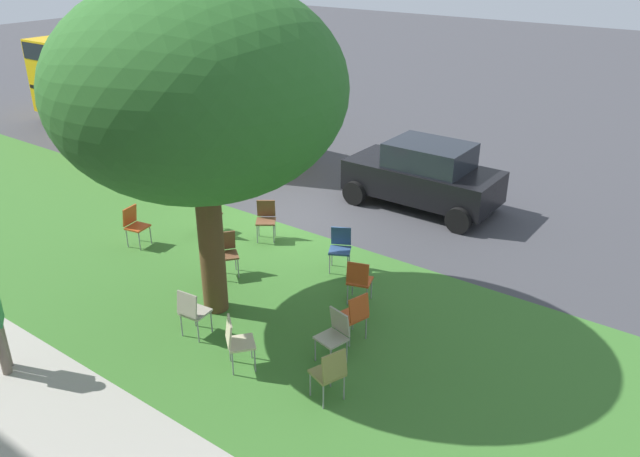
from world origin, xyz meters
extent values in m
plane|color=#424247|center=(0.00, 0.00, 0.00)|extent=(80.00, 80.00, 0.00)
cube|color=#3D752D|center=(0.00, 3.20, 0.00)|extent=(48.00, 6.00, 0.01)
cylinder|color=brown|center=(-1.29, 3.75, 1.43)|extent=(0.44, 0.44, 2.86)
ellipsoid|color=#2D6B28|center=(-1.29, 3.75, 3.97)|extent=(4.68, 4.68, 3.46)
cube|color=#C64C1E|center=(1.85, 2.91, 0.44)|extent=(0.47, 0.48, 0.04)
cube|color=#C64C1E|center=(2.03, 2.94, 0.68)|extent=(0.15, 0.41, 0.40)
cylinder|color=gray|center=(1.65, 3.06, 0.21)|extent=(0.02, 0.02, 0.42)
cylinder|color=gray|center=(1.71, 2.71, 0.21)|extent=(0.02, 0.02, 0.42)
cylinder|color=gray|center=(1.99, 3.12, 0.21)|extent=(0.02, 0.02, 0.42)
cylinder|color=gray|center=(2.05, 2.77, 0.21)|extent=(0.02, 0.02, 0.42)
cube|color=#335184|center=(-2.28, 1.26, 0.44)|extent=(0.56, 0.55, 0.04)
cube|color=#335184|center=(-2.20, 1.10, 0.68)|extent=(0.39, 0.26, 0.40)
cylinder|color=gray|center=(-2.20, 1.50, 0.21)|extent=(0.02, 0.02, 0.42)
cylinder|color=gray|center=(-2.52, 1.33, 0.21)|extent=(0.02, 0.02, 0.42)
cylinder|color=gray|center=(-2.04, 1.20, 0.21)|extent=(0.02, 0.02, 0.42)
cylinder|color=gray|center=(-2.36, 1.03, 0.21)|extent=(0.02, 0.02, 0.42)
cube|color=#ADA393|center=(-1.62, 4.53, 0.44)|extent=(0.46, 0.44, 0.04)
cube|color=#ADA393|center=(-1.64, 4.71, 0.68)|extent=(0.41, 0.13, 0.40)
cylinder|color=gray|center=(-1.78, 4.34, 0.21)|extent=(0.02, 0.02, 0.42)
cylinder|color=gray|center=(-1.42, 4.38, 0.21)|extent=(0.02, 0.02, 0.42)
cylinder|color=gray|center=(-1.82, 4.68, 0.21)|extent=(0.02, 0.02, 0.42)
cylinder|color=gray|center=(-1.46, 4.72, 0.21)|extent=(0.02, 0.02, 0.42)
cube|color=olive|center=(-4.33, 4.55, 0.44)|extent=(0.52, 0.53, 0.04)
cube|color=olive|center=(-4.49, 4.61, 0.68)|extent=(0.22, 0.40, 0.40)
cylinder|color=gray|center=(-4.23, 4.32, 0.21)|extent=(0.02, 0.02, 0.42)
cylinder|color=gray|center=(-4.10, 4.66, 0.21)|extent=(0.02, 0.02, 0.42)
cylinder|color=gray|center=(-4.55, 4.44, 0.21)|extent=(0.02, 0.02, 0.42)
cylinder|color=gray|center=(-4.42, 4.77, 0.21)|extent=(0.02, 0.02, 0.42)
cube|color=brown|center=(1.10, 1.50, 0.44)|extent=(0.43, 0.41, 0.04)
cube|color=brown|center=(1.09, 1.68, 0.68)|extent=(0.40, 0.09, 0.40)
cylinder|color=gray|center=(0.92, 1.33, 0.21)|extent=(0.02, 0.02, 0.42)
cylinder|color=gray|center=(1.28, 1.33, 0.21)|extent=(0.02, 0.02, 0.42)
cylinder|color=gray|center=(0.91, 1.67, 0.21)|extent=(0.02, 0.02, 0.42)
cylinder|color=gray|center=(1.27, 1.67, 0.21)|extent=(0.02, 0.02, 0.42)
cube|color=#ADA393|center=(-3.88, 3.82, 0.44)|extent=(0.50, 0.48, 0.04)
cube|color=#ADA393|center=(-3.92, 3.65, 0.68)|extent=(0.41, 0.17, 0.40)
cylinder|color=gray|center=(-3.67, 3.95, 0.21)|extent=(0.02, 0.02, 0.42)
cylinder|color=gray|center=(-4.02, 4.03, 0.21)|extent=(0.02, 0.02, 0.42)
cylinder|color=gray|center=(-3.74, 3.62, 0.21)|extent=(0.02, 0.02, 0.42)
cylinder|color=gray|center=(-4.10, 3.70, 0.21)|extent=(0.02, 0.02, 0.42)
cube|color=#C64C1E|center=(-3.26, 2.04, 0.44)|extent=(0.52, 0.51, 0.04)
cube|color=#C64C1E|center=(-3.31, 2.21, 0.68)|extent=(0.41, 0.21, 0.40)
cylinder|color=gray|center=(-3.38, 1.82, 0.21)|extent=(0.02, 0.02, 0.42)
cylinder|color=gray|center=(-3.03, 1.93, 0.21)|extent=(0.02, 0.02, 0.42)
cylinder|color=gray|center=(-3.48, 2.14, 0.21)|extent=(0.02, 0.02, 0.42)
cylinder|color=gray|center=(-3.14, 2.26, 0.21)|extent=(0.02, 0.02, 0.42)
cube|color=brown|center=(-0.62, 2.74, 0.44)|extent=(0.57, 0.58, 0.04)
cube|color=brown|center=(-0.48, 2.63, 0.68)|extent=(0.31, 0.37, 0.40)
cylinder|color=gray|center=(-0.64, 2.98, 0.21)|extent=(0.02, 0.02, 0.42)
cylinder|color=gray|center=(-0.86, 2.70, 0.21)|extent=(0.02, 0.02, 0.42)
cylinder|color=gray|center=(-0.37, 2.77, 0.21)|extent=(0.02, 0.02, 0.42)
cylinder|color=gray|center=(-0.60, 2.49, 0.21)|extent=(0.02, 0.02, 0.42)
cube|color=brown|center=(-0.18, 1.07, 0.44)|extent=(0.57, 0.57, 0.04)
cube|color=brown|center=(-0.07, 0.92, 0.68)|extent=(0.37, 0.30, 0.40)
cylinder|color=gray|center=(-0.13, 1.31, 0.21)|extent=(0.02, 0.02, 0.42)
cylinder|color=gray|center=(-0.42, 1.10, 0.21)|extent=(0.02, 0.02, 0.42)
cylinder|color=gray|center=(0.07, 1.03, 0.21)|extent=(0.02, 0.02, 0.42)
cylinder|color=gray|center=(-0.22, 0.82, 0.21)|extent=(0.02, 0.02, 0.42)
cube|color=beige|center=(-2.84, 4.73, 0.44)|extent=(0.58, 0.58, 0.04)
cube|color=beige|center=(-2.72, 4.87, 0.68)|extent=(0.36, 0.32, 0.40)
cylinder|color=gray|center=(-3.08, 4.71, 0.21)|extent=(0.02, 0.02, 0.42)
cylinder|color=gray|center=(-2.81, 4.48, 0.21)|extent=(0.02, 0.02, 0.42)
cylinder|color=gray|center=(-2.87, 4.98, 0.21)|extent=(0.02, 0.02, 0.42)
cylinder|color=gray|center=(-2.59, 4.75, 0.21)|extent=(0.02, 0.02, 0.42)
cube|color=#C64C1E|center=(-3.78, 3.09, 0.44)|extent=(0.50, 0.51, 0.04)
cube|color=#C64C1E|center=(-3.95, 3.14, 0.68)|extent=(0.19, 0.41, 0.40)
cylinder|color=gray|center=(-3.66, 2.87, 0.21)|extent=(0.02, 0.02, 0.42)
cylinder|color=gray|center=(-3.56, 3.22, 0.21)|extent=(0.02, 0.02, 0.42)
cylinder|color=gray|center=(-3.99, 2.97, 0.21)|extent=(0.02, 0.02, 0.42)
cylinder|color=gray|center=(-3.89, 3.31, 0.21)|extent=(0.02, 0.02, 0.42)
cube|color=black|center=(-2.03, -2.64, 0.68)|extent=(3.70, 1.64, 0.76)
cube|color=#1E232B|center=(-2.18, -2.64, 1.33)|extent=(1.90, 1.44, 0.64)
cylinder|color=black|center=(-0.63, -1.77, 0.30)|extent=(0.60, 0.18, 0.60)
cylinder|color=black|center=(-0.63, -3.51, 0.30)|extent=(0.60, 0.18, 0.60)
cylinder|color=black|center=(-3.43, -1.77, 0.30)|extent=(0.60, 0.18, 0.60)
cylinder|color=black|center=(-3.43, -3.51, 0.30)|extent=(0.60, 0.18, 0.60)
cube|color=yellow|center=(7.73, -2.66, 1.63)|extent=(10.40, 2.44, 2.50)
cube|color=black|center=(7.73, -2.66, 1.28)|extent=(10.30, 2.46, 0.12)
cube|color=black|center=(7.73, -2.66, 2.53)|extent=(10.30, 2.46, 0.56)
cylinder|color=black|center=(11.73, -1.40, 0.48)|extent=(0.96, 0.28, 0.96)
cylinder|color=black|center=(11.73, -3.92, 0.48)|extent=(0.96, 0.28, 0.96)
cylinder|color=black|center=(3.73, -1.40, 0.48)|extent=(0.96, 0.28, 0.96)
cylinder|color=black|center=(3.73, -3.92, 0.48)|extent=(0.96, 0.28, 0.96)
cylinder|color=#726659|center=(0.13, 6.90, 0.42)|extent=(0.14, 0.14, 0.85)
cylinder|color=#726659|center=(-0.02, 7.00, 0.42)|extent=(0.14, 0.14, 0.85)
camera|label=1|loc=(-8.56, 10.50, 6.13)|focal=35.45mm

